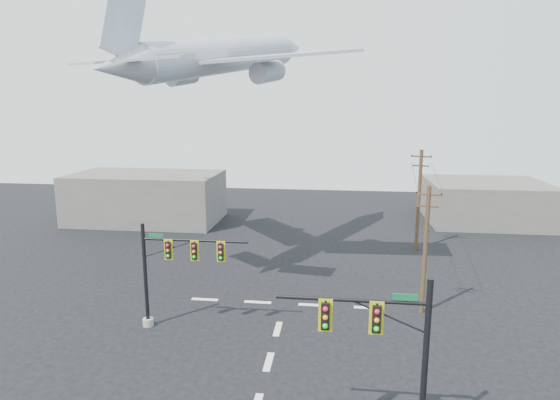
# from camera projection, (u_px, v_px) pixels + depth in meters

# --- Properties ---
(lane_markings) EXTENTS (14.00, 21.20, 0.01)m
(lane_markings) POSITION_uv_depth(u_px,v_px,m) (272.00, 350.00, 27.62)
(lane_markings) COLOR silver
(lane_markings) RESTS_ON ground
(signal_mast_near) EXTENTS (6.55, 0.82, 7.43)m
(signal_mast_near) POSITION_uv_depth(u_px,v_px,m) (393.00, 357.00, 19.29)
(signal_mast_near) COLOR gray
(signal_mast_near) RESTS_ON ground
(signal_mast_far) EXTENTS (7.09, 0.76, 6.92)m
(signal_mast_far) POSITION_uv_depth(u_px,v_px,m) (170.00, 270.00, 29.66)
(signal_mast_far) COLOR gray
(signal_mast_far) RESTS_ON ground
(utility_pole_a) EXTENTS (1.78, 0.52, 8.98)m
(utility_pole_a) POSITION_uv_depth(u_px,v_px,m) (425.00, 248.00, 31.73)
(utility_pole_a) COLOR #4E3421
(utility_pole_a) RESTS_ON ground
(utility_pole_b) EXTENTS (1.97, 0.75, 10.03)m
(utility_pole_b) POSITION_uv_depth(u_px,v_px,m) (419.00, 198.00, 46.17)
(utility_pole_b) COLOR #4E3421
(utility_pole_b) RESTS_ON ground
(power_lines) EXTENTS (3.73, 15.20, 0.03)m
(power_lines) POSITION_uv_depth(u_px,v_px,m) (424.00, 173.00, 38.20)
(power_lines) COLOR black
(airliner) EXTENTS (23.38, 25.59, 7.10)m
(airliner) POSITION_uv_depth(u_px,v_px,m) (223.00, 57.00, 39.58)
(airliner) COLOR #A7ADB3
(building_left) EXTENTS (18.00, 10.00, 6.00)m
(building_left) POSITION_uv_depth(u_px,v_px,m) (147.00, 197.00, 58.32)
(building_left) COLOR #656259
(building_left) RESTS_ON ground
(building_right) EXTENTS (14.00, 12.00, 5.00)m
(building_right) POSITION_uv_depth(u_px,v_px,m) (485.00, 202.00, 58.21)
(building_right) COLOR #656259
(building_right) RESTS_ON ground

